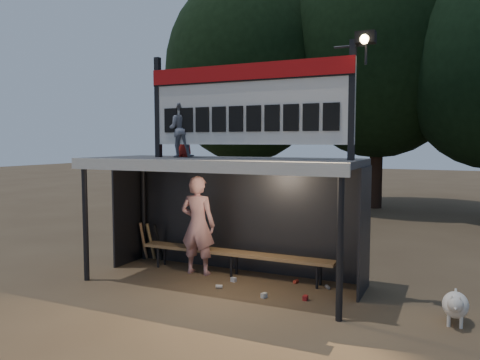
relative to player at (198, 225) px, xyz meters
name	(u,v)px	position (x,y,z in m)	size (l,w,h in m)	color
ground	(221,283)	(0.71, -0.37, -0.98)	(80.00, 80.00, 0.00)	brown
player	(198,225)	(0.00, 0.00, 0.00)	(0.71, 0.47, 1.96)	silver
child_a	(181,129)	(-0.18, -0.32, 1.88)	(0.52, 0.41, 1.07)	slate
child_b	(184,133)	(-0.30, 0.00, 1.81)	(0.46, 0.30, 0.94)	#B2221B
dugout_shelter	(227,183)	(0.71, -0.13, 0.87)	(5.10, 2.08, 2.32)	#3F3E41
scoreboard_assembly	(249,101)	(1.26, -0.38, 2.35)	(4.10, 0.27, 1.99)	black
bench	(234,254)	(0.71, 0.18, -0.55)	(4.00, 0.35, 0.48)	#987348
tree_left	(246,70)	(-3.29, 9.63, 4.54)	(6.46, 6.46, 9.27)	#311E16
tree_mid	(379,50)	(1.71, 11.13, 5.19)	(7.22, 7.22, 10.36)	black
dog	(455,305)	(4.65, -0.69, -0.70)	(0.36, 0.81, 0.49)	white
bats	(151,241)	(-1.45, 0.45, -0.55)	(0.48, 0.33, 0.84)	#A3744C
litter	(273,288)	(1.73, -0.33, -0.94)	(1.90, 1.12, 0.08)	#A31C1C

